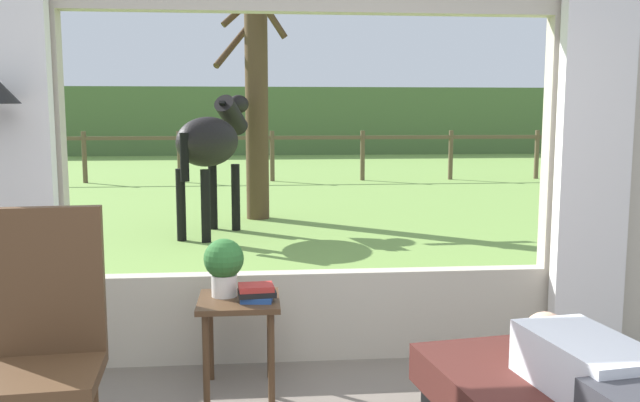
% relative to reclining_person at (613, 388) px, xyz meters
% --- Properties ---
extents(back_wall_with_window, '(5.20, 0.12, 2.55)m').
position_rel_reclining_person_xyz_m(back_wall_with_window, '(-0.96, 1.79, 0.73)').
color(back_wall_with_window, '#BCB29E').
rests_on(back_wall_with_window, ground_plane).
extents(curtain_panel_left, '(0.44, 0.10, 2.40)m').
position_rel_reclining_person_xyz_m(curtain_panel_left, '(-2.65, 1.65, 0.68)').
color(curtain_panel_left, silver).
rests_on(curtain_panel_left, ground_plane).
extents(curtain_panel_right, '(0.44, 0.10, 2.40)m').
position_rel_reclining_person_xyz_m(curtain_panel_right, '(0.73, 1.65, 0.68)').
color(curtain_panel_right, silver).
rests_on(curtain_panel_right, ground_plane).
extents(outdoor_pasture_lawn, '(36.00, 21.68, 0.02)m').
position_rel_reclining_person_xyz_m(outdoor_pasture_lawn, '(-0.96, 12.69, -0.51)').
color(outdoor_pasture_lawn, '#759E47').
rests_on(outdoor_pasture_lawn, ground_plane).
extents(distant_hill_ridge, '(36.00, 2.00, 2.40)m').
position_rel_reclining_person_xyz_m(distant_hill_ridge, '(-0.96, 22.53, 0.68)').
color(distant_hill_ridge, '#4F6B3A').
rests_on(distant_hill_ridge, ground_plane).
extents(reclining_person, '(0.42, 1.44, 0.22)m').
position_rel_reclining_person_xyz_m(reclining_person, '(0.00, 0.00, 0.00)').
color(reclining_person, silver).
rests_on(reclining_person, recliner_sofa).
extents(rocking_chair, '(0.52, 0.72, 1.12)m').
position_rel_reclining_person_xyz_m(rocking_chair, '(-2.20, 0.61, 0.02)').
color(rocking_chair, '#4C331E').
rests_on(rocking_chair, ground_plane).
extents(side_table, '(0.44, 0.44, 0.52)m').
position_rel_reclining_person_xyz_m(side_table, '(-1.40, 1.33, -0.10)').
color(side_table, '#4C331E').
rests_on(side_table, ground_plane).
extents(potted_plant, '(0.22, 0.22, 0.32)m').
position_rel_reclining_person_xyz_m(potted_plant, '(-1.48, 1.39, 0.18)').
color(potted_plant, silver).
rests_on(potted_plant, side_table).
extents(book_stack, '(0.21, 0.16, 0.09)m').
position_rel_reclining_person_xyz_m(book_stack, '(-1.30, 1.28, 0.05)').
color(book_stack, '#23478C').
rests_on(book_stack, side_table).
extents(horse, '(1.03, 1.79, 1.73)m').
position_rel_reclining_person_xyz_m(horse, '(-1.84, 6.09, 0.63)').
color(horse, black).
rests_on(horse, outdoor_pasture_lawn).
extents(pasture_tree, '(1.04, 1.09, 3.36)m').
position_rel_reclining_person_xyz_m(pasture_tree, '(-1.29, 7.31, 1.15)').
color(pasture_tree, '#4C3823').
rests_on(pasture_tree, outdoor_pasture_lawn).
extents(pasture_fence_line, '(16.10, 0.10, 1.10)m').
position_rel_reclining_person_xyz_m(pasture_fence_line, '(-0.96, 12.53, 0.22)').
color(pasture_fence_line, brown).
rests_on(pasture_fence_line, outdoor_pasture_lawn).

